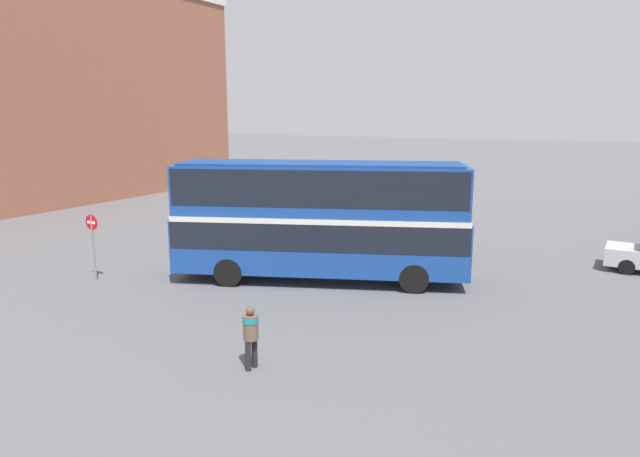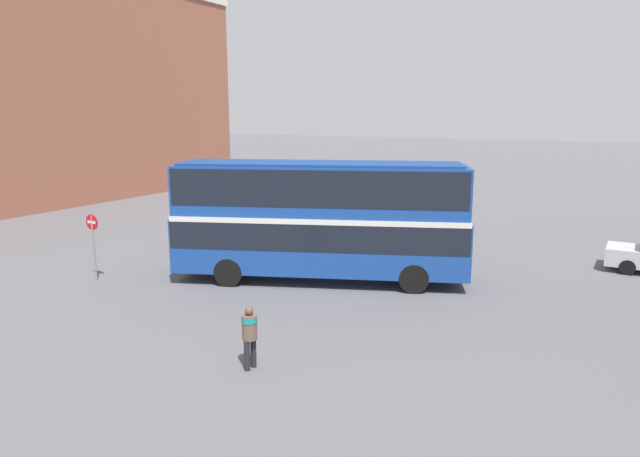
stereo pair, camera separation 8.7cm
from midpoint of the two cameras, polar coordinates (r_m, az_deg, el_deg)
The scene contains 6 objects.
ground_plane at distance 22.94m, azimuth 0.59°, elevation -4.84°, with size 240.00×240.00×0.00m, color #5B5B60.
building_row_left at distance 45.73m, azimuth -28.53°, elevation 12.33°, with size 9.60×37.08×16.30m.
double_decker_bus at distance 21.83m, azimuth 0.12°, elevation 1.49°, with size 11.33×6.47×4.63m.
pedestrian_foreground at distance 14.82m, azimuth -6.88°, elevation -10.14°, with size 0.45×0.45×1.67m.
parked_car_kerb_far at distance 34.28m, azimuth -5.65°, elevation 1.94°, with size 4.69×2.48×1.52m.
no_entry_sign at distance 23.67m, azimuth -21.65°, elevation -0.76°, with size 0.62×0.08×2.64m.
Camera 2 is at (10.33, -19.43, 6.50)m, focal length 32.00 mm.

